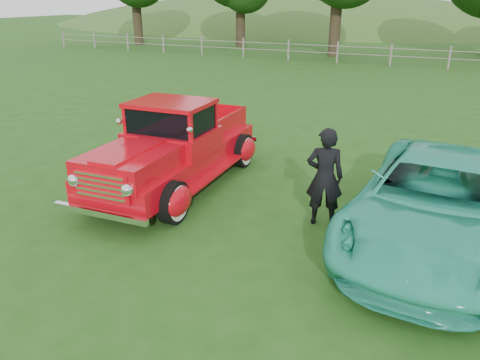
% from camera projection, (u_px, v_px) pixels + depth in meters
% --- Properties ---
extents(ground, '(140.00, 140.00, 0.00)m').
position_uv_depth(ground, '(181.00, 240.00, 7.56)').
color(ground, '#214B14').
rests_on(ground, ground).
extents(distant_hills, '(116.00, 60.00, 18.00)m').
position_uv_depth(distant_hills, '(397.00, 63.00, 60.92)').
color(distant_hills, '#315A21').
rests_on(distant_hills, ground).
extents(fence_line, '(48.00, 0.12, 1.20)m').
position_uv_depth(fence_line, '(391.00, 55.00, 25.86)').
color(fence_line, gray).
rests_on(fence_line, ground).
extents(red_pickup, '(2.37, 5.05, 1.78)m').
position_uv_depth(red_pickup, '(175.00, 149.00, 9.45)').
color(red_pickup, black).
rests_on(red_pickup, ground).
extents(teal_sedan, '(2.70, 5.25, 1.42)m').
position_uv_depth(teal_sedan, '(437.00, 202.00, 7.21)').
color(teal_sedan, '#2DB595').
rests_on(teal_sedan, ground).
extents(man, '(0.71, 0.57, 1.71)m').
position_uv_depth(man, '(325.00, 177.00, 7.81)').
color(man, black).
rests_on(man, ground).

